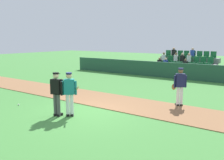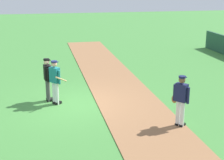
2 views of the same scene
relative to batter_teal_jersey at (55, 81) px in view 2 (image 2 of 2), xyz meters
name	(u,v)px [view 2 (image 2 of 2)]	position (x,y,z in m)	size (l,w,h in m)	color
ground_plane	(74,104)	(0.16, 0.67, -0.97)	(80.00, 80.00, 0.00)	#42843A
infield_dirt_path	(127,100)	(0.16, 2.87, -0.95)	(28.00, 2.58, 0.03)	#936642
batter_teal_jersey	(55,81)	(0.00, 0.00, 0.00)	(0.71, 0.69, 1.76)	white
umpire_home_plate	(48,77)	(-0.43, -0.27, 0.03)	(0.58, 0.35, 1.76)	#4C4C4C
runner_navy_jersey	(181,99)	(3.03, 3.93, -0.01)	(0.60, 0.47, 1.76)	white
baseball	(48,82)	(-3.08, -0.24, -0.93)	(0.07, 0.07, 0.07)	white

